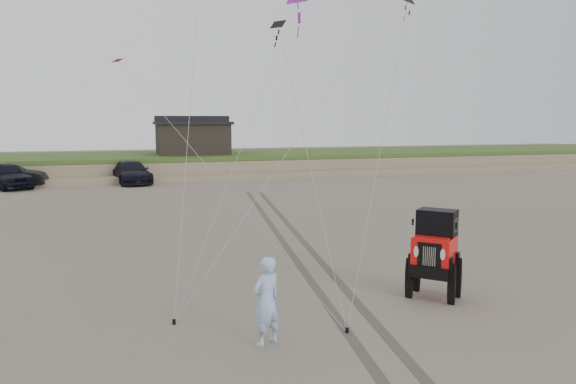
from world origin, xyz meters
name	(u,v)px	position (x,y,z in m)	size (l,w,h in m)	color
ground	(312,310)	(0.00, 0.00, 0.00)	(160.00, 160.00, 0.00)	#6B6054
dune_ridge	(169,164)	(0.00, 37.50, 0.82)	(160.00, 14.25, 1.73)	#7A6B54
cabin	(192,137)	(2.00, 37.00, 3.24)	(6.40, 5.40, 3.35)	black
truck_a	(7,175)	(-11.80, 29.94, 0.90)	(2.13, 5.29, 1.80)	black
truck_b	(8,176)	(-11.81, 30.43, 0.83)	(1.77, 5.06, 1.67)	black
truck_c	(132,172)	(-3.43, 30.61, 0.82)	(2.31, 5.68, 1.65)	black
jeep	(434,263)	(3.41, -0.07, 0.95)	(2.19, 5.09, 1.89)	red
man	(267,301)	(-1.66, -1.78, 0.95)	(0.70, 0.46, 1.91)	#8FB0DD
stake_main	(174,322)	(-3.42, -0.01, 0.06)	(0.08, 0.08, 0.12)	black
stake_aux	(347,330)	(0.22, -1.69, 0.06)	(0.08, 0.08, 0.12)	black
tire_tracks	(292,240)	(2.00, 8.00, 0.00)	(5.22, 29.74, 0.01)	#4C443D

